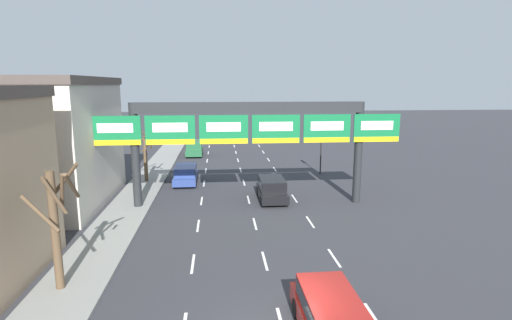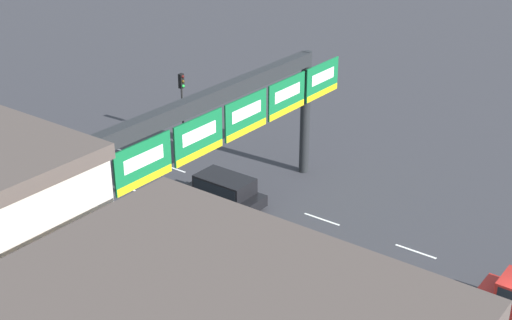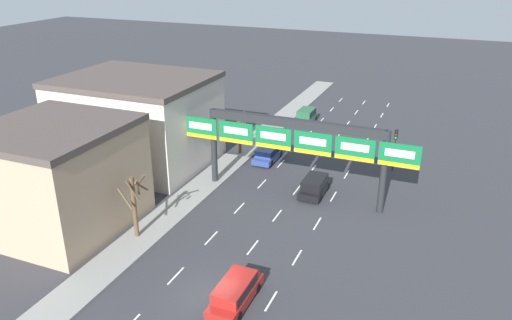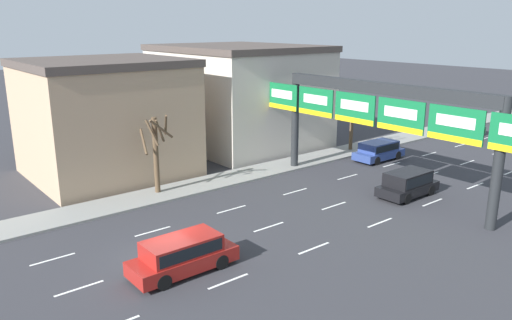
% 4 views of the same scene
% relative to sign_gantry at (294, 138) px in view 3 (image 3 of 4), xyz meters
% --- Properties ---
extents(ground_plane, '(220.00, 220.00, 0.00)m').
position_rel_sign_gantry_xyz_m(ground_plane, '(-0.00, -14.69, -5.30)').
color(ground_plane, '#333338').
extents(sidewalk_left, '(2.80, 110.00, 0.15)m').
position_rel_sign_gantry_xyz_m(sidewalk_left, '(-8.00, -14.69, -5.22)').
color(sidewalk_left, gray).
rests_on(sidewalk_left, ground_plane).
extents(lane_dashes, '(6.72, 67.00, 0.01)m').
position_rel_sign_gantry_xyz_m(lane_dashes, '(-0.00, -1.19, -5.29)').
color(lane_dashes, white).
rests_on(lane_dashes, ground_plane).
extents(sign_gantry, '(20.08, 0.70, 6.91)m').
position_rel_sign_gantry_xyz_m(sign_gantry, '(0.00, 0.00, 0.00)').
color(sign_gantry, '#232628').
rests_on(sign_gantry, ground_plane).
extents(building_near, '(9.85, 10.29, 8.01)m').
position_rel_sign_gantry_xyz_m(building_near, '(-14.63, -11.12, -1.29)').
color(building_near, tan).
rests_on(building_near, ground_plane).
extents(building_far, '(13.66, 11.31, 8.53)m').
position_rel_sign_gantry_xyz_m(building_far, '(-16.50, 1.77, -1.02)').
color(building_far, beige).
rests_on(building_far, ground_plane).
extents(suv_black, '(1.87, 4.13, 1.57)m').
position_rel_sign_gantry_xyz_m(suv_black, '(1.64, 1.10, -4.42)').
color(suv_black, black).
rests_on(suv_black, ground_plane).
extents(suv_blue, '(1.85, 4.32, 1.48)m').
position_rel_sign_gantry_xyz_m(suv_blue, '(-4.77, 6.59, -4.47)').
color(suv_blue, navy).
rests_on(suv_blue, ground_plane).
extents(suv_green, '(1.86, 4.11, 1.72)m').
position_rel_sign_gantry_xyz_m(suv_green, '(-4.81, 19.61, -4.35)').
color(suv_green, '#235B38').
rests_on(suv_green, ground_plane).
extents(suv_red, '(1.83, 4.66, 1.56)m').
position_rel_sign_gantry_xyz_m(suv_red, '(1.41, -14.71, -4.42)').
color(suv_red, maroon).
rests_on(suv_red, ground_plane).
extents(traffic_light_near_gantry, '(0.30, 0.35, 4.12)m').
position_rel_sign_gantry_xyz_m(traffic_light_near_gantry, '(7.12, 8.84, -2.33)').
color(traffic_light_near_gantry, black).
rests_on(traffic_light_near_gantry, ground_plane).
extents(tree_bare_closest, '(2.19, 2.19, 4.67)m').
position_rel_sign_gantry_xyz_m(tree_bare_closest, '(-8.04, 7.19, -2.89)').
color(tree_bare_closest, brown).
rests_on(tree_bare_closest, sidewalk_left).
extents(tree_bare_second, '(1.90, 1.93, 4.96)m').
position_rel_sign_gantry_xyz_m(tree_bare_second, '(-8.27, -10.69, -2.37)').
color(tree_bare_second, brown).
rests_on(tree_bare_second, sidewalk_left).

